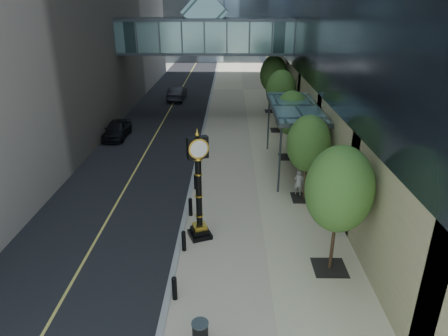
{
  "coord_description": "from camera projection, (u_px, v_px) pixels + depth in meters",
  "views": [
    {
      "loc": [
        -0.64,
        -11.01,
        10.5
      ],
      "look_at": [
        -0.94,
        7.17,
        2.88
      ],
      "focal_mm": 32.0,
      "sensor_mm": 36.0,
      "label": 1
    }
  ],
  "objects": [
    {
      "name": "car_near",
      "position": [
        117.0,
        129.0,
        32.88
      ],
      "size": [
        1.76,
        4.27,
        1.45
      ],
      "primitive_type": "imported",
      "rotation": [
        0.0,
        0.0,
        -0.01
      ],
      "color": "black",
      "rests_on": "road"
    },
    {
      "name": "entrance_canopy",
      "position": [
        295.0,
        108.0,
        25.44
      ],
      "size": [
        3.0,
        8.0,
        4.38
      ],
      "color": "#383F44",
      "rests_on": "ground"
    },
    {
      "name": "road",
      "position": [
        181.0,
        90.0,
        51.19
      ],
      "size": [
        8.0,
        180.0,
        0.02
      ],
      "primitive_type": "cube",
      "color": "black",
      "rests_on": "ground"
    },
    {
      "name": "skywalk",
      "position": [
        206.0,
        33.0,
        37.09
      ],
      "size": [
        17.0,
        4.2,
        5.8
      ],
      "color": "slate",
      "rests_on": "ground"
    },
    {
      "name": "street_clock",
      "position": [
        199.0,
        194.0,
        18.29
      ],
      "size": [
        1.28,
        1.28,
        5.24
      ],
      "rotation": [
        0.0,
        0.0,
        0.38
      ],
      "color": "black",
      "rests_on": "sidewalk"
    },
    {
      "name": "sidewalk",
      "position": [
        243.0,
        90.0,
        51.06
      ],
      "size": [
        8.0,
        180.0,
        0.06
      ],
      "primitive_type": "cube",
      "color": "tan",
      "rests_on": "ground"
    },
    {
      "name": "car_far",
      "position": [
        177.0,
        93.0,
        45.49
      ],
      "size": [
        1.79,
        4.66,
        1.52
      ],
      "primitive_type": "imported",
      "rotation": [
        0.0,
        0.0,
        3.1
      ],
      "color": "black",
      "rests_on": "road"
    },
    {
      "name": "ground",
      "position": [
        247.0,
        320.0,
        14.21
      ],
      "size": [
        320.0,
        320.0,
        0.0
      ],
      "primitive_type": "plane",
      "color": "gray",
      "rests_on": "ground"
    },
    {
      "name": "street_trees",
      "position": [
        291.0,
        108.0,
        27.83
      ],
      "size": [
        2.7,
        28.68,
        5.55
      ],
      "color": "black",
      "rests_on": "sidewalk"
    },
    {
      "name": "pedestrian",
      "position": [
        299.0,
        182.0,
        22.98
      ],
      "size": [
        0.68,
        0.58,
        1.57
      ],
      "primitive_type": "imported",
      "rotation": [
        0.0,
        0.0,
        2.71
      ],
      "color": "#A5A397",
      "rests_on": "sidewalk"
    },
    {
      "name": "trash_bin",
      "position": [
        200.0,
        335.0,
        12.92
      ],
      "size": [
        0.56,
        0.56,
        0.9
      ],
      "primitive_type": "cylinder",
      "rotation": [
        0.0,
        0.0,
        0.07
      ],
      "color": "black",
      "rests_on": "sidewalk"
    },
    {
      "name": "curb",
      "position": [
        212.0,
        89.0,
        51.12
      ],
      "size": [
        0.25,
        180.0,
        0.07
      ],
      "primitive_type": "cube",
      "color": "gray",
      "rests_on": "ground"
    },
    {
      "name": "bollard_row",
      "position": [
        193.0,
        194.0,
        22.35
      ],
      "size": [
        0.2,
        16.2,
        0.9
      ],
      "color": "black",
      "rests_on": "sidewalk"
    }
  ]
}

